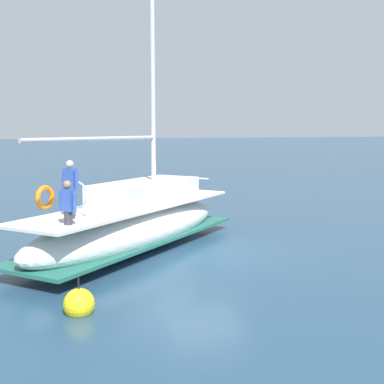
{
  "coord_description": "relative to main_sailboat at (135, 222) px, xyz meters",
  "views": [
    {
      "loc": [
        14.37,
        -5.86,
        3.87
      ],
      "look_at": [
        -1.24,
        0.03,
        1.8
      ],
      "focal_mm": 47.44,
      "sensor_mm": 36.0,
      "label": 1
    }
  ],
  "objects": [
    {
      "name": "ground_plane",
      "position": [
        1.29,
        1.91,
        -0.92
      ],
      "size": [
        400.0,
        400.0,
        0.0
      ],
      "primitive_type": "plane",
      "color": "navy"
    },
    {
      "name": "main_sailboat",
      "position": [
        0.0,
        0.0,
        0.0
      ],
      "size": [
        8.08,
        8.85,
        13.97
      ],
      "color": "silver",
      "rests_on": "ground"
    },
    {
      "name": "mooring_buoy",
      "position": [
        5.16,
        -2.53,
        -0.71
      ],
      "size": [
        0.67,
        0.67,
        0.93
      ],
      "color": "yellow",
      "rests_on": "ground"
    }
  ]
}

